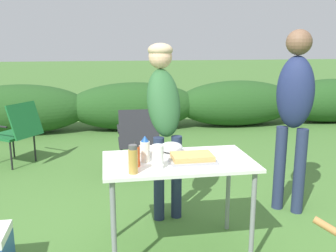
{
  "coord_description": "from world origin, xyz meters",
  "views": [
    {
      "loc": [
        -0.52,
        -2.58,
        1.59
      ],
      "look_at": [
        0.01,
        0.47,
        0.89
      ],
      "focal_mm": 40.0,
      "sensor_mm": 36.0,
      "label": 1
    }
  ],
  "objects_px": {
    "camp_chair_near_hedge": "(16,130)",
    "mixing_bowl": "(171,147)",
    "food_tray": "(192,158)",
    "paper_cup_stack": "(158,157)",
    "mayo_bottle": "(145,149)",
    "folding_table": "(178,170)",
    "hot_sauce_bottle": "(135,154)",
    "standing_person_in_dark_puffer": "(164,107)",
    "camp_chair_green_behind_table": "(138,138)",
    "spice_jar": "(133,160)",
    "plate_stack": "(145,151)",
    "standing_person_in_gray_fleece": "(294,104)"
  },
  "relations": [
    {
      "from": "folding_table",
      "to": "spice_jar",
      "type": "xyz_separation_m",
      "value": [
        -0.35,
        -0.23,
        0.17
      ]
    },
    {
      "from": "camp_chair_near_hedge",
      "to": "mixing_bowl",
      "type": "bearing_deg",
      "value": -107.99
    },
    {
      "from": "paper_cup_stack",
      "to": "food_tray",
      "type": "bearing_deg",
      "value": 20.71
    },
    {
      "from": "paper_cup_stack",
      "to": "spice_jar",
      "type": "distance_m",
      "value": 0.19
    },
    {
      "from": "standing_person_in_gray_fleece",
      "to": "camp_chair_near_hedge",
      "type": "height_order",
      "value": "standing_person_in_gray_fleece"
    },
    {
      "from": "plate_stack",
      "to": "camp_chair_near_hedge",
      "type": "distance_m",
      "value": 2.67
    },
    {
      "from": "folding_table",
      "to": "hot_sauce_bottle",
      "type": "height_order",
      "value": "hot_sauce_bottle"
    },
    {
      "from": "mayo_bottle",
      "to": "standing_person_in_dark_puffer",
      "type": "distance_m",
      "value": 0.74
    },
    {
      "from": "hot_sauce_bottle",
      "to": "standing_person_in_gray_fleece",
      "type": "bearing_deg",
      "value": 22.59
    },
    {
      "from": "plate_stack",
      "to": "hot_sauce_bottle",
      "type": "height_order",
      "value": "hot_sauce_bottle"
    },
    {
      "from": "food_tray",
      "to": "mayo_bottle",
      "type": "relative_size",
      "value": 1.73
    },
    {
      "from": "plate_stack",
      "to": "camp_chair_green_behind_table",
      "type": "xyz_separation_m",
      "value": [
        0.08,
        1.56,
        -0.29
      ]
    },
    {
      "from": "food_tray",
      "to": "mayo_bottle",
      "type": "height_order",
      "value": "mayo_bottle"
    },
    {
      "from": "folding_table",
      "to": "spice_jar",
      "type": "height_order",
      "value": "spice_jar"
    },
    {
      "from": "plate_stack",
      "to": "mixing_bowl",
      "type": "relative_size",
      "value": 1.16
    },
    {
      "from": "camp_chair_green_behind_table",
      "to": "camp_chair_near_hedge",
      "type": "distance_m",
      "value": 1.67
    },
    {
      "from": "paper_cup_stack",
      "to": "camp_chair_green_behind_table",
      "type": "bearing_deg",
      "value": 89.02
    },
    {
      "from": "food_tray",
      "to": "hot_sauce_bottle",
      "type": "height_order",
      "value": "hot_sauce_bottle"
    },
    {
      "from": "folding_table",
      "to": "mayo_bottle",
      "type": "distance_m",
      "value": 0.3
    },
    {
      "from": "paper_cup_stack",
      "to": "standing_person_in_dark_puffer",
      "type": "distance_m",
      "value": 0.88
    },
    {
      "from": "hot_sauce_bottle",
      "to": "camp_chair_near_hedge",
      "type": "bearing_deg",
      "value": 118.18
    },
    {
      "from": "standing_person_in_gray_fleece",
      "to": "mixing_bowl",
      "type": "bearing_deg",
      "value": -123.54
    },
    {
      "from": "spice_jar",
      "to": "mayo_bottle",
      "type": "height_order",
      "value": "same"
    },
    {
      "from": "folding_table",
      "to": "standing_person_in_dark_puffer",
      "type": "height_order",
      "value": "standing_person_in_dark_puffer"
    },
    {
      "from": "spice_jar",
      "to": "standing_person_in_dark_puffer",
      "type": "height_order",
      "value": "standing_person_in_dark_puffer"
    },
    {
      "from": "mixing_bowl",
      "to": "paper_cup_stack",
      "type": "relative_size",
      "value": 1.09
    },
    {
      "from": "mayo_bottle",
      "to": "standing_person_in_gray_fleece",
      "type": "distance_m",
      "value": 1.53
    },
    {
      "from": "food_tray",
      "to": "paper_cup_stack",
      "type": "height_order",
      "value": "paper_cup_stack"
    },
    {
      "from": "folding_table",
      "to": "mayo_bottle",
      "type": "height_order",
      "value": "mayo_bottle"
    },
    {
      "from": "food_tray",
      "to": "standing_person_in_dark_puffer",
      "type": "relative_size",
      "value": 0.21
    },
    {
      "from": "hot_sauce_bottle",
      "to": "camp_chair_green_behind_table",
      "type": "xyz_separation_m",
      "value": [
        0.18,
        1.85,
        -0.36
      ]
    },
    {
      "from": "folding_table",
      "to": "standing_person_in_dark_puffer",
      "type": "xyz_separation_m",
      "value": [
        0.0,
        0.68,
        0.36
      ]
    },
    {
      "from": "food_tray",
      "to": "mixing_bowl",
      "type": "distance_m",
      "value": 0.28
    },
    {
      "from": "paper_cup_stack",
      "to": "camp_chair_near_hedge",
      "type": "relative_size",
      "value": 0.2
    },
    {
      "from": "folding_table",
      "to": "hot_sauce_bottle",
      "type": "xyz_separation_m",
      "value": [
        -0.32,
        -0.09,
        0.16
      ]
    },
    {
      "from": "food_tray",
      "to": "spice_jar",
      "type": "distance_m",
      "value": 0.48
    },
    {
      "from": "paper_cup_stack",
      "to": "camp_chair_green_behind_table",
      "type": "height_order",
      "value": "paper_cup_stack"
    },
    {
      "from": "hot_sauce_bottle",
      "to": "standing_person_in_gray_fleece",
      "type": "height_order",
      "value": "standing_person_in_gray_fleece"
    },
    {
      "from": "standing_person_in_dark_puffer",
      "to": "camp_chair_near_hedge",
      "type": "height_order",
      "value": "standing_person_in_dark_puffer"
    },
    {
      "from": "food_tray",
      "to": "standing_person_in_dark_puffer",
      "type": "distance_m",
      "value": 0.78
    },
    {
      "from": "mixing_bowl",
      "to": "camp_chair_near_hedge",
      "type": "xyz_separation_m",
      "value": [
        -1.65,
        2.21,
        -0.31
      ]
    },
    {
      "from": "hot_sauce_bottle",
      "to": "camp_chair_near_hedge",
      "type": "distance_m",
      "value": 2.87
    },
    {
      "from": "food_tray",
      "to": "camp_chair_green_behind_table",
      "type": "bearing_deg",
      "value": 97.33
    },
    {
      "from": "plate_stack",
      "to": "mayo_bottle",
      "type": "height_order",
      "value": "mayo_bottle"
    },
    {
      "from": "paper_cup_stack",
      "to": "hot_sauce_bottle",
      "type": "distance_m",
      "value": 0.16
    },
    {
      "from": "mixing_bowl",
      "to": "spice_jar",
      "type": "bearing_deg",
      "value": -127.31
    },
    {
      "from": "plate_stack",
      "to": "hot_sauce_bottle",
      "type": "bearing_deg",
      "value": -109.32
    },
    {
      "from": "folding_table",
      "to": "standing_person_in_gray_fleece",
      "type": "xyz_separation_m",
      "value": [
        1.18,
        0.53,
        0.38
      ]
    },
    {
      "from": "mayo_bottle",
      "to": "camp_chair_near_hedge",
      "type": "height_order",
      "value": "mayo_bottle"
    },
    {
      "from": "spice_jar",
      "to": "mayo_bottle",
      "type": "relative_size",
      "value": 1.0
    }
  ]
}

